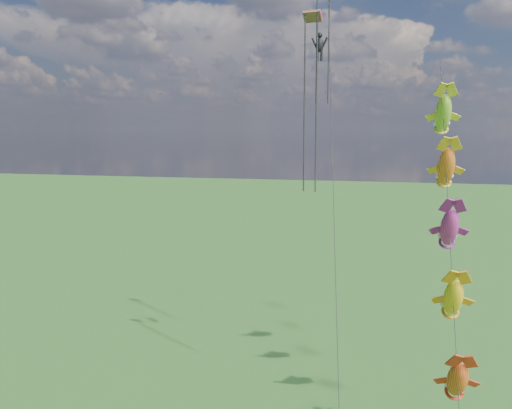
# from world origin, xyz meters

# --- Properties ---
(fish_windsock_rig) EXTENTS (1.24, 15.96, 18.73)m
(fish_windsock_rig) POSITION_xyz_m (16.47, 9.37, 10.51)
(fish_windsock_rig) COLOR brown
(fish_windsock_rig) RESTS_ON ground
(parafoil_rig) EXTENTS (3.99, 17.20, 26.67)m
(parafoil_rig) POSITION_xyz_m (10.04, 12.66, 18.89)
(parafoil_rig) COLOR brown
(parafoil_rig) RESTS_ON ground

